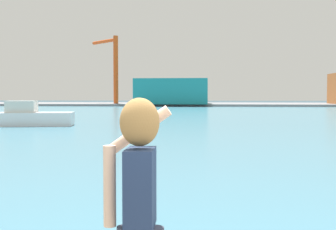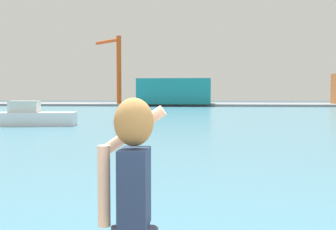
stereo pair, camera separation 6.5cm
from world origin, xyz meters
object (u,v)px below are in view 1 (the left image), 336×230
object	(u,v)px
warehouse_left	(173,91)
port_crane	(113,63)
person_photographer	(139,193)
boat_moored	(30,117)

from	to	relation	value
warehouse_left	port_crane	xyz separation A→B (m)	(-12.70, 1.18, 5.99)
person_photographer	warehouse_left	distance (m)	86.84
boat_moored	warehouse_left	size ratio (longest dim) A/B	0.44
warehouse_left	boat_moored	bearing A→B (deg)	-95.92
person_photographer	boat_moored	distance (m)	31.53
boat_moored	warehouse_left	bearing A→B (deg)	74.06
boat_moored	port_crane	world-z (taller)	port_crane
person_photographer	boat_moored	size ratio (longest dim) A/B	0.27
port_crane	person_photographer	bearing A→B (deg)	-77.36
boat_moored	port_crane	size ratio (longest dim) A/B	0.45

